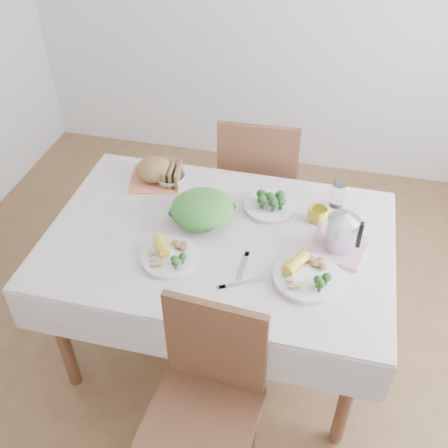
% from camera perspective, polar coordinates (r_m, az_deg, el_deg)
% --- Properties ---
extents(floor, '(3.60, 3.60, 0.00)m').
position_cam_1_polar(floor, '(2.86, -0.50, -12.79)').
color(floor, brown).
rests_on(floor, ground).
extents(dining_table, '(1.40, 0.90, 0.75)m').
position_cam_1_polar(dining_table, '(2.56, -0.54, -7.79)').
color(dining_table, brown).
rests_on(dining_table, floor).
extents(tablecloth, '(1.50, 1.00, 0.01)m').
position_cam_1_polar(tablecloth, '(2.29, -0.60, -1.45)').
color(tablecloth, beige).
rests_on(tablecloth, dining_table).
extents(chair_near, '(0.44, 0.44, 0.91)m').
position_cam_1_polar(chair_near, '(2.09, -2.61, -20.53)').
color(chair_near, brown).
rests_on(chair_near, floor).
extents(chair_far, '(0.47, 0.47, 0.98)m').
position_cam_1_polar(chair_far, '(3.08, 3.90, 4.16)').
color(chair_far, brown).
rests_on(chair_far, floor).
extents(salad_bowl, '(0.34, 0.34, 0.07)m').
position_cam_1_polar(salad_bowl, '(2.35, -2.36, 1.04)').
color(salad_bowl, white).
rests_on(salad_bowl, tablecloth).
extents(dinner_plate_left, '(0.29, 0.29, 0.02)m').
position_cam_1_polar(dinner_plate_left, '(2.19, -5.88, -3.62)').
color(dinner_plate_left, white).
rests_on(dinner_plate_left, tablecloth).
extents(dinner_plate_right, '(0.39, 0.39, 0.02)m').
position_cam_1_polar(dinner_plate_right, '(2.12, 9.04, -5.76)').
color(dinner_plate_right, white).
rests_on(dinner_plate_right, tablecloth).
extents(broccoli_plate, '(0.24, 0.24, 0.02)m').
position_cam_1_polar(broccoli_plate, '(2.44, 4.98, 1.92)').
color(broccoli_plate, beige).
rests_on(broccoli_plate, tablecloth).
extents(napkin, '(0.29, 0.29, 0.00)m').
position_cam_1_polar(napkin, '(2.64, -7.46, 4.89)').
color(napkin, '#E6784E').
rests_on(napkin, tablecloth).
extents(bread_loaf, '(0.22, 0.22, 0.11)m').
position_cam_1_polar(bread_loaf, '(2.61, -7.56, 5.89)').
color(bread_loaf, olive).
rests_on(bread_loaf, napkin).
extents(fruit_bowl, '(0.18, 0.18, 0.04)m').
position_cam_1_polar(fruit_bowl, '(2.60, -5.80, 4.90)').
color(fruit_bowl, white).
rests_on(fruit_bowl, tablecloth).
extents(yellow_mug, '(0.11, 0.11, 0.07)m').
position_cam_1_polar(yellow_mug, '(2.38, 10.16, 0.99)').
color(yellow_mug, gold).
rests_on(yellow_mug, tablecloth).
extents(glass_tumbler, '(0.08, 0.08, 0.12)m').
position_cam_1_polar(glass_tumbler, '(2.47, 12.29, 3.18)').
color(glass_tumbler, white).
rests_on(glass_tumbler, tablecloth).
extents(pink_tray, '(0.26, 0.26, 0.02)m').
position_cam_1_polar(pink_tray, '(2.28, 12.42, -2.48)').
color(pink_tray, pink).
rests_on(pink_tray, tablecloth).
extents(electric_kettle, '(0.16, 0.16, 0.18)m').
position_cam_1_polar(electric_kettle, '(2.21, 12.83, -0.34)').
color(electric_kettle, '#B2B5BA').
rests_on(electric_kettle, pink_tray).
extents(fork_right, '(0.02, 0.17, 0.00)m').
position_cam_1_polar(fork_right, '(2.16, 2.09, -4.59)').
color(fork_right, silver).
rests_on(fork_right, tablecloth).
extents(knife, '(0.17, 0.10, 0.00)m').
position_cam_1_polar(knife, '(2.09, 1.80, -6.48)').
color(knife, silver).
rests_on(knife, tablecloth).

